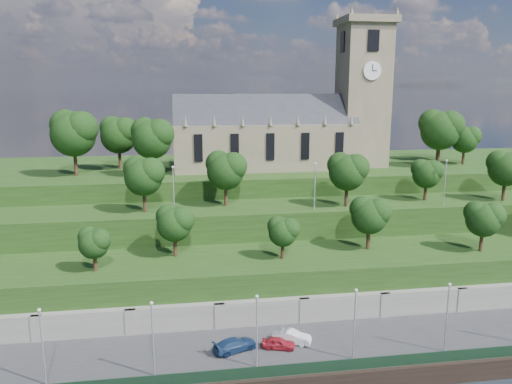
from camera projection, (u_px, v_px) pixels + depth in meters
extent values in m
cube|color=#2D2D30|center=(359.00, 349.00, 55.03)|extent=(160.00, 12.00, 2.00)
cube|color=black|center=(381.00, 379.00, 49.16)|extent=(160.00, 0.50, 2.20)
cube|color=black|center=(379.00, 362.00, 49.48)|extent=(160.00, 0.10, 1.20)
cube|color=slate|center=(343.00, 312.00, 60.52)|extent=(160.00, 2.00, 5.00)
cube|color=slate|center=(38.00, 337.00, 54.64)|extent=(1.20, 0.60, 5.00)
cube|color=slate|center=(131.00, 330.00, 56.10)|extent=(1.20, 0.60, 5.00)
cube|color=slate|center=(220.00, 324.00, 57.56)|extent=(1.20, 0.60, 5.00)
cube|color=slate|center=(304.00, 318.00, 59.02)|extent=(1.20, 0.60, 5.00)
cube|color=slate|center=(384.00, 313.00, 60.48)|extent=(1.20, 0.60, 5.00)
cube|color=slate|center=(461.00, 307.00, 61.94)|extent=(1.20, 0.60, 5.00)
cube|color=#1B3612|center=(329.00, 282.00, 66.01)|extent=(160.00, 12.00, 8.00)
cube|color=#1B3612|center=(308.00, 242.00, 76.24)|extent=(160.00, 10.00, 12.00)
cube|color=#1B3612|center=(281.00, 202.00, 96.23)|extent=(160.00, 32.00, 15.00)
cube|color=#6C614C|center=(264.00, 145.00, 89.39)|extent=(32.00, 12.00, 8.00)
cube|color=#24262B|center=(264.00, 123.00, 88.55)|extent=(32.00, 10.18, 10.18)
cone|color=#6C614C|center=(185.00, 121.00, 80.52)|extent=(0.70, 0.70, 1.80)
cone|color=#6C614C|center=(214.00, 121.00, 81.20)|extent=(0.70, 0.70, 1.80)
cone|color=#6C614C|center=(242.00, 120.00, 81.88)|extent=(0.70, 0.70, 1.80)
cone|color=#6C614C|center=(270.00, 120.00, 82.56)|extent=(0.70, 0.70, 1.80)
cone|color=#6C614C|center=(298.00, 120.00, 83.24)|extent=(0.70, 0.70, 1.80)
cone|color=#6C614C|center=(325.00, 120.00, 83.92)|extent=(0.70, 0.70, 1.80)
cone|color=#6C614C|center=(352.00, 119.00, 84.60)|extent=(0.70, 0.70, 1.80)
cube|color=black|center=(198.00, 148.00, 81.65)|extent=(1.40, 0.25, 4.50)
cube|color=black|center=(235.00, 147.00, 82.53)|extent=(1.40, 0.25, 4.50)
cube|color=black|center=(270.00, 147.00, 83.40)|extent=(1.40, 0.25, 4.50)
cube|color=black|center=(305.00, 146.00, 84.28)|extent=(1.40, 0.25, 4.50)
cube|color=black|center=(339.00, 145.00, 85.15)|extent=(1.40, 0.25, 4.50)
cube|color=#6C614C|center=(362.00, 97.00, 90.24)|extent=(8.00, 8.00, 25.00)
cube|color=#6C614C|center=(366.00, 21.00, 87.51)|extent=(9.20, 9.20, 1.20)
cone|color=#6C614C|center=(352.00, 10.00, 82.81)|extent=(0.80, 0.80, 1.60)
cone|color=#6C614C|center=(337.00, 16.00, 90.55)|extent=(0.80, 0.80, 1.60)
cone|color=#6C614C|center=(397.00, 11.00, 83.98)|extent=(0.80, 0.80, 1.60)
cone|color=#6C614C|center=(379.00, 17.00, 91.71)|extent=(0.80, 0.80, 1.60)
cube|color=black|center=(374.00, 40.00, 84.32)|extent=(2.00, 0.25, 3.50)
cube|color=black|center=(357.00, 44.00, 92.21)|extent=(2.00, 0.25, 3.50)
cube|color=black|center=(343.00, 42.00, 87.67)|extent=(0.25, 2.00, 3.50)
cube|color=black|center=(387.00, 43.00, 88.86)|extent=(0.25, 2.00, 3.50)
cylinder|color=white|center=(372.00, 71.00, 85.32)|extent=(3.20, 0.30, 3.20)
cylinder|color=white|center=(385.00, 71.00, 89.90)|extent=(0.30, 3.20, 3.20)
cube|color=black|center=(373.00, 68.00, 85.04)|extent=(0.12, 0.05, 1.10)
cube|color=black|center=(375.00, 71.00, 85.20)|extent=(0.80, 0.05, 0.12)
cylinder|color=#311D13|center=(95.00, 262.00, 58.74)|extent=(0.46, 0.46, 2.30)
sphere|color=black|center=(94.00, 244.00, 58.28)|extent=(3.58, 3.58, 3.58)
sphere|color=black|center=(99.00, 240.00, 57.92)|extent=(2.69, 2.69, 2.69)
sphere|color=black|center=(89.00, 237.00, 58.47)|extent=(2.51, 2.51, 2.51)
cylinder|color=#311D13|center=(175.00, 245.00, 63.91)|extent=(0.49, 0.49, 2.88)
sphere|color=black|center=(174.00, 224.00, 63.33)|extent=(4.49, 4.49, 4.49)
sphere|color=black|center=(181.00, 220.00, 62.88)|extent=(3.37, 3.37, 3.37)
sphere|color=black|center=(168.00, 217.00, 63.57)|extent=(3.14, 3.14, 3.14)
cylinder|color=#311D13|center=(283.00, 250.00, 63.03)|extent=(0.46, 0.46, 2.34)
sphere|color=black|center=(283.00, 232.00, 62.55)|extent=(3.64, 3.64, 3.64)
sphere|color=black|center=(289.00, 229.00, 62.19)|extent=(2.73, 2.73, 2.73)
sphere|color=black|center=(277.00, 226.00, 62.75)|extent=(2.55, 2.55, 2.55)
cylinder|color=#311D13|center=(368.00, 238.00, 66.65)|extent=(0.50, 0.50, 3.08)
sphere|color=black|center=(369.00, 216.00, 66.03)|extent=(4.79, 4.79, 4.79)
sphere|color=black|center=(378.00, 212.00, 65.55)|extent=(3.59, 3.59, 3.59)
sphere|color=black|center=(362.00, 209.00, 66.28)|extent=(3.35, 3.35, 3.35)
cylinder|color=#311D13|center=(481.00, 240.00, 65.88)|extent=(0.49, 0.49, 2.90)
sphere|color=black|center=(483.00, 220.00, 65.30)|extent=(4.51, 4.51, 4.51)
sphere|color=black|center=(492.00, 216.00, 64.85)|extent=(3.38, 3.38, 3.38)
sphere|color=black|center=(476.00, 212.00, 65.54)|extent=(3.16, 3.16, 3.16)
cylinder|color=#311D13|center=(145.00, 200.00, 70.15)|extent=(0.51, 0.51, 3.42)
sphere|color=black|center=(143.00, 177.00, 69.46)|extent=(5.32, 5.32, 5.32)
sphere|color=black|center=(151.00, 172.00, 68.93)|extent=(3.99, 3.99, 3.99)
sphere|color=black|center=(137.00, 169.00, 69.74)|extent=(3.72, 3.72, 3.72)
cylinder|color=#311D13|center=(226.00, 194.00, 73.77)|extent=(0.52, 0.52, 3.53)
sphere|color=black|center=(225.00, 171.00, 73.06)|extent=(5.50, 5.50, 5.50)
sphere|color=black|center=(233.00, 166.00, 72.51)|extent=(4.12, 4.12, 4.12)
sphere|color=black|center=(218.00, 163.00, 73.35)|extent=(3.85, 3.85, 3.85)
cylinder|color=#311D13|center=(346.00, 195.00, 73.44)|extent=(0.51, 0.51, 3.44)
sphere|color=black|center=(347.00, 173.00, 72.74)|extent=(5.35, 5.35, 5.35)
sphere|color=black|center=(356.00, 168.00, 72.22)|extent=(4.02, 4.02, 4.02)
sphere|color=black|center=(340.00, 165.00, 73.03)|extent=(3.75, 3.75, 3.75)
cylinder|color=#311D13|center=(425.00, 192.00, 77.40)|extent=(0.48, 0.48, 2.77)
sphere|color=black|center=(426.00, 175.00, 76.84)|extent=(4.31, 4.31, 4.31)
sphere|color=black|center=(433.00, 171.00, 76.42)|extent=(3.23, 3.23, 3.23)
sphere|color=black|center=(421.00, 169.00, 77.08)|extent=(3.02, 3.02, 3.02)
cylinder|color=#311D13|center=(504.00, 190.00, 77.14)|extent=(0.51, 0.51, 3.36)
sphere|color=black|center=(506.00, 169.00, 76.47)|extent=(5.23, 5.23, 5.23)
sphere|color=black|center=(498.00, 162.00, 76.75)|extent=(3.66, 3.66, 3.66)
cylinder|color=#311D13|center=(75.00, 162.00, 81.21)|extent=(0.57, 0.57, 4.64)
sphere|color=black|center=(73.00, 134.00, 80.28)|extent=(7.22, 7.22, 7.22)
sphere|color=black|center=(81.00, 128.00, 79.56)|extent=(5.41, 5.41, 5.41)
sphere|color=black|center=(66.00, 125.00, 80.67)|extent=(5.05, 5.05, 5.05)
cylinder|color=#311D13|center=(120.00, 158.00, 88.00)|extent=(0.54, 0.54, 4.02)
sphere|color=black|center=(118.00, 136.00, 87.19)|extent=(6.25, 6.25, 6.25)
sphere|color=black|center=(125.00, 131.00, 86.58)|extent=(4.69, 4.69, 4.69)
sphere|color=black|center=(112.00, 128.00, 87.53)|extent=(4.38, 4.38, 4.38)
cylinder|color=#311D13|center=(153.00, 164.00, 81.15)|extent=(0.54, 0.54, 4.10)
sphere|color=black|center=(152.00, 139.00, 80.33)|extent=(6.38, 6.38, 6.38)
sphere|color=black|center=(159.00, 134.00, 79.70)|extent=(4.79, 4.79, 4.79)
sphere|color=black|center=(145.00, 131.00, 80.67)|extent=(4.47, 4.47, 4.47)
cylinder|color=#311D13|center=(438.00, 155.00, 90.46)|extent=(0.56, 0.56, 4.46)
sphere|color=black|center=(440.00, 131.00, 89.57)|extent=(6.95, 6.95, 6.95)
sphere|color=black|center=(450.00, 125.00, 88.88)|extent=(5.21, 5.21, 5.21)
sphere|color=black|center=(432.00, 123.00, 89.94)|extent=(4.86, 4.86, 4.86)
cylinder|color=#311D13|center=(438.00, 150.00, 98.86)|extent=(0.54, 0.54, 4.00)
sphere|color=black|center=(439.00, 130.00, 98.06)|extent=(6.23, 6.23, 6.23)
sphere|color=black|center=(447.00, 126.00, 97.44)|extent=(4.67, 4.67, 4.67)
sphere|color=black|center=(433.00, 124.00, 98.39)|extent=(4.36, 4.36, 4.36)
cylinder|color=#311D13|center=(463.00, 156.00, 93.43)|extent=(0.50, 0.50, 3.14)
sphere|color=black|center=(465.00, 140.00, 92.80)|extent=(4.88, 4.88, 4.88)
sphere|color=black|center=(471.00, 136.00, 92.32)|extent=(3.66, 3.66, 3.66)
sphere|color=black|center=(459.00, 134.00, 93.06)|extent=(3.42, 3.42, 3.42)
cylinder|color=#B2B2B7|center=(43.00, 349.00, 46.00)|extent=(0.16, 0.16, 7.41)
sphere|color=silver|center=(39.00, 310.00, 45.20)|extent=(0.36, 0.36, 0.36)
cylinder|color=#B2B2B7|center=(153.00, 340.00, 47.46)|extent=(0.16, 0.16, 7.41)
sphere|color=silver|center=(151.00, 303.00, 46.66)|extent=(0.36, 0.36, 0.36)
cylinder|color=#B2B2B7|center=(257.00, 333.00, 48.92)|extent=(0.16, 0.16, 7.41)
sphere|color=silver|center=(257.00, 297.00, 48.12)|extent=(0.36, 0.36, 0.36)
cylinder|color=#B2B2B7|center=(354.00, 326.00, 50.38)|extent=(0.16, 0.16, 7.41)
sphere|color=silver|center=(356.00, 290.00, 49.58)|extent=(0.36, 0.36, 0.36)
cylinder|color=#B2B2B7|center=(447.00, 319.00, 51.84)|extent=(0.16, 0.16, 7.41)
sphere|color=silver|center=(450.00, 284.00, 51.04)|extent=(0.36, 0.36, 0.36)
cylinder|color=#B2B2B7|center=(174.00, 191.00, 68.49)|extent=(0.16, 0.16, 6.52)
sphere|color=silver|center=(173.00, 167.00, 67.78)|extent=(0.36, 0.36, 0.36)
cylinder|color=#B2B2B7|center=(315.00, 187.00, 71.41)|extent=(0.16, 0.16, 6.52)
sphere|color=silver|center=(315.00, 164.00, 70.70)|extent=(0.36, 0.36, 0.36)
cylinder|color=#B2B2B7|center=(445.00, 183.00, 74.32)|extent=(0.16, 0.16, 6.52)
sphere|color=silver|center=(447.00, 161.00, 73.62)|extent=(0.36, 0.36, 0.36)
imported|color=maroon|center=(279.00, 343.00, 53.11)|extent=(3.82, 2.39, 1.21)
imported|color=silver|center=(292.00, 337.00, 54.25)|extent=(4.50, 2.97, 1.40)
imported|color=navy|center=(235.00, 344.00, 52.66)|extent=(5.13, 3.53, 1.38)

